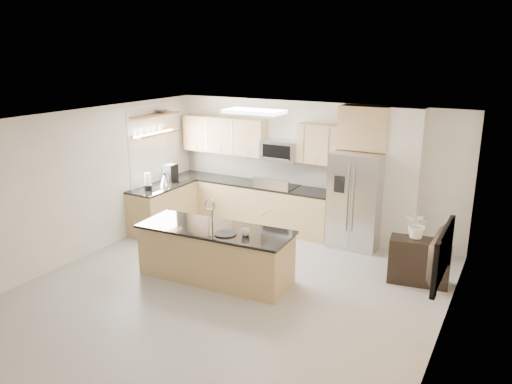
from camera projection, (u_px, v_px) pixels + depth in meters
The scene contains 27 objects.
floor at pixel (226, 295), 7.51m from camera, with size 6.50×6.50×0.00m, color #9D9B96.
ceiling at pixel (223, 122), 6.80m from camera, with size 6.00×6.50×0.02m, color white.
wall_back at pixel (312, 168), 9.89m from camera, with size 6.00×0.02×2.60m, color beige.
wall_front at pixel (28, 314), 4.42m from camera, with size 6.00×0.02×2.60m, color beige.
wall_left at pixel (76, 186), 8.55m from camera, with size 0.02×6.50×2.60m, color beige.
wall_right at pixel (444, 252), 5.76m from camera, with size 0.02×6.50×2.60m, color beige.
back_counter at pixel (251, 203), 10.42m from camera, with size 3.55×0.66×1.44m.
left_counter at pixel (163, 207), 10.18m from camera, with size 0.66×1.50×0.92m.
range at pixel (277, 207), 10.12m from camera, with size 0.76×0.64×1.14m.
upper_cabinets at pixel (251, 138), 10.21m from camera, with size 3.50×0.33×0.75m.
microwave at pixel (281, 150), 9.91m from camera, with size 0.76×0.40×0.40m.
refrigerator at pixel (357, 200), 9.19m from camera, with size 0.92×0.78×1.78m.
partition_column at pixel (403, 181), 8.92m from camera, with size 0.60×0.30×2.60m, color silver.
window at pixel (148, 148), 10.00m from camera, with size 0.04×1.15×1.65m.
shelf_lower at pixel (155, 133), 9.94m from camera, with size 0.30×1.20×0.04m, color brown.
shelf_upper at pixel (154, 115), 9.84m from camera, with size 0.30×1.20×0.04m, color brown.
ceiling_fixture at pixel (254, 112), 8.34m from camera, with size 1.00×0.50×0.06m, color white.
island at pixel (215, 253), 7.95m from camera, with size 2.52×1.04×1.28m.
credenza at pixel (419, 262), 7.80m from camera, with size 0.91×0.38×0.73m, color black.
cup at pixel (245, 232), 7.50m from camera, with size 0.14×0.14×0.11m, color silver.
platter at pixel (225, 234), 7.56m from camera, with size 0.33×0.33×0.02m, color black.
blender at pixel (148, 183), 9.67m from camera, with size 0.15×0.15×0.35m.
kettle at pixel (164, 180), 10.02m from camera, with size 0.21×0.21×0.26m.
coffee_maker at pixel (171, 173), 10.30m from camera, with size 0.21×0.25×0.36m.
bowl at pixel (161, 111), 10.01m from camera, with size 0.35×0.35×0.09m, color #B2B2B4.
flower_vase at pixel (419, 218), 7.68m from camera, with size 0.59×0.51×0.65m, color white.
television at pixel (433, 253), 5.62m from camera, with size 1.08×0.14×0.62m, color black.
Camera 1 is at (3.68, -5.73, 3.55)m, focal length 35.00 mm.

